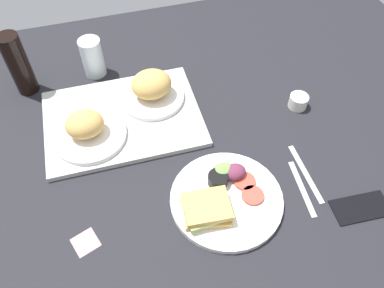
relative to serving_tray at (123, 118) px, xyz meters
The scene contains 12 objects.
ground_plane 24.91cm from the serving_tray, 55.22° to the right, with size 190.00×150.00×3.00cm, color black.
serving_tray is the anchor object (origin of this frame).
bread_plate_near 11.96cm from the serving_tray, 154.92° to the right, with size 20.50×20.50×8.57cm.
bread_plate_far 12.29cm from the serving_tray, 26.70° to the left, with size 19.53×19.53×9.56cm.
plate_with_salad 39.20cm from the serving_tray, 60.12° to the right, with size 28.28×28.28×5.40cm.
drinking_glass 24.45cm from the serving_tray, 101.82° to the left, with size 6.90×6.90×12.68cm, color silver.
soda_bottle 35.09cm from the serving_tray, 140.93° to the left, with size 6.40×6.40×20.14cm, color black.
espresso_cup 52.72cm from the serving_tray, ahead, with size 5.60×5.60×4.00cm, color silver.
fork 54.22cm from the serving_tray, 42.16° to the right, with size 17.00×1.40×0.50cm, color #B7B7BC.
knife 53.99cm from the serving_tray, 36.87° to the right, with size 19.00×1.40×0.50cm, color #B7B7BC.
cell_phone 68.97cm from the serving_tray, 41.46° to the right, with size 14.40×7.20×0.80cm, color black.
sticky_note 38.82cm from the serving_tray, 113.05° to the right, with size 5.60×5.60×0.12cm, color pink.
Camera 1 is at (-16.26, -59.87, 86.33)cm, focal length 36.69 mm.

